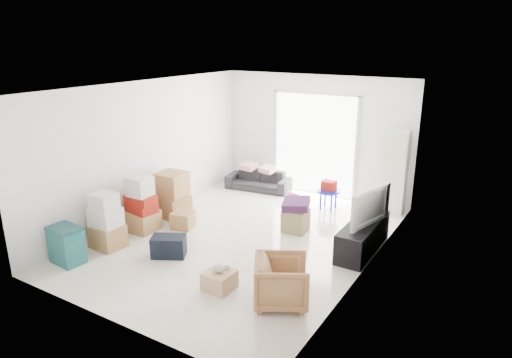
{
  "coord_description": "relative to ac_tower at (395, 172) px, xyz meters",
  "views": [
    {
      "loc": [
        4.12,
        -6.34,
        3.48
      ],
      "look_at": [
        0.15,
        0.2,
        1.09
      ],
      "focal_mm": 32.0,
      "sensor_mm": 36.0,
      "label": 1
    }
  ],
  "objects": [
    {
      "name": "sofa",
      "position": [
        -3.13,
        -0.15,
        -0.58
      ],
      "size": [
        1.57,
        0.66,
        0.59
      ],
      "primitive_type": "imported",
      "rotation": [
        0.0,
        0.0,
        0.15
      ],
      "color": "#29282E",
      "rests_on": "room_shell"
    },
    {
      "name": "ottoman",
      "position": [
        -1.29,
        -1.88,
        -0.66
      ],
      "size": [
        0.45,
        0.45,
        0.43
      ],
      "primitive_type": "cube",
      "rotation": [
        0.0,
        0.0,
        0.06
      ],
      "color": "#8A7850",
      "rests_on": "room_shell"
    },
    {
      "name": "sliding_door",
      "position": [
        -1.95,
        0.33,
        0.37
      ],
      "size": [
        2.1,
        0.04,
        2.33
      ],
      "color": "white",
      "rests_on": "room_shell"
    },
    {
      "name": "loose_box",
      "position": [
        -3.18,
        -2.86,
        -0.72
      ],
      "size": [
        0.46,
        0.46,
        0.31
      ],
      "primitive_type": "cube",
      "rotation": [
        0.0,
        0.0,
        0.26
      ],
      "color": "olive",
      "rests_on": "room_shell"
    },
    {
      "name": "ac_tower",
      "position": [
        0.0,
        0.0,
        0.0
      ],
      "size": [
        0.45,
        0.3,
        1.75
      ],
      "primitive_type": "cube",
      "color": "silver",
      "rests_on": "room_shell"
    },
    {
      "name": "box_stack_c",
      "position": [
        -3.72,
        -2.52,
        -0.42
      ],
      "size": [
        0.69,
        0.61,
        0.93
      ],
      "rotation": [
        0.0,
        0.0,
        -0.01
      ],
      "color": "olive",
      "rests_on": "room_shell"
    },
    {
      "name": "pillow_left",
      "position": [
        -3.42,
        -0.15,
        -0.22
      ],
      "size": [
        0.43,
        0.35,
        0.12
      ],
      "primitive_type": "cube",
      "rotation": [
        0.0,
        0.0,
        -0.12
      ],
      "color": "#DEA2AA",
      "rests_on": "sofa"
    },
    {
      "name": "room_shell",
      "position": [
        -1.95,
        -2.65,
        0.48
      ],
      "size": [
        4.98,
        6.48,
        3.18
      ],
      "color": "white",
      "rests_on": "ground"
    },
    {
      "name": "box_stack_b",
      "position": [
        -3.75,
        -3.34,
        -0.42
      ],
      "size": [
        0.61,
        0.53,
        1.05
      ],
      "rotation": [
        0.0,
        0.0,
        -0.03
      ],
      "color": "olive",
      "rests_on": "room_shell"
    },
    {
      "name": "armchair",
      "position": [
        -0.36,
        -4.16,
        -0.51
      ],
      "size": [
        0.92,
        0.94,
        0.73
      ],
      "primitive_type": "imported",
      "rotation": [
        0.0,
        0.0,
        2.09
      ],
      "color": "#A26E48",
      "rests_on": "room_shell"
    },
    {
      "name": "toy_walker",
      "position": [
        -1.78,
        -1.07,
        -0.76
      ],
      "size": [
        0.35,
        0.32,
        0.4
      ],
      "rotation": [
        0.0,
        0.0,
        -0.23
      ],
      "color": "silver",
      "rests_on": "room_shell"
    },
    {
      "name": "storage_bins",
      "position": [
        -3.85,
        -4.91,
        -0.57
      ],
      "size": [
        0.56,
        0.41,
        0.61
      ],
      "rotation": [
        0.0,
        0.0,
        -0.08
      ],
      "color": "#165458",
      "rests_on": "room_shell"
    },
    {
      "name": "box_stack_a",
      "position": [
        -3.75,
        -4.18,
        -0.44
      ],
      "size": [
        0.55,
        0.47,
        0.98
      ],
      "rotation": [
        0.0,
        0.0,
        -0.0
      ],
      "color": "olive",
      "rests_on": "room_shell"
    },
    {
      "name": "television",
      "position": [
        0.05,
        -2.02,
        -0.3
      ],
      "size": [
        0.86,
        1.18,
        0.14
      ],
      "primitive_type": "imported",
      "rotation": [
        0.0,
        0.0,
        1.31
      ],
      "color": "black",
      "rests_on": "tv_console"
    },
    {
      "name": "blanket",
      "position": [
        -1.29,
        -1.88,
        -0.38
      ],
      "size": [
        0.59,
        0.59,
        0.14
      ],
      "primitive_type": "cube",
      "rotation": [
        0.0,
        0.0,
        0.31
      ],
      "color": "#471F4F",
      "rests_on": "ottoman"
    },
    {
      "name": "kids_table",
      "position": [
        -1.21,
        -0.5,
        -0.44
      ],
      "size": [
        0.49,
        0.49,
        0.62
      ],
      "rotation": [
        0.0,
        0.0,
        -0.13
      ],
      "color": "#0C17B3",
      "rests_on": "room_shell"
    },
    {
      "name": "tv_console",
      "position": [
        0.05,
        -2.02,
        -0.62
      ],
      "size": [
        0.46,
        1.53,
        0.51
      ],
      "primitive_type": "cube",
      "color": "black",
      "rests_on": "room_shell"
    },
    {
      "name": "duffel_bag",
      "position": [
        -2.62,
        -3.89,
        -0.7
      ],
      "size": [
        0.64,
        0.55,
        0.35
      ],
      "primitive_type": "cube",
      "rotation": [
        0.0,
        0.0,
        0.5
      ],
      "color": "black",
      "rests_on": "room_shell"
    },
    {
      "name": "plush_bunny",
      "position": [
        -1.27,
        -4.29,
        -0.55
      ],
      "size": [
        0.25,
        0.15,
        0.13
      ],
      "rotation": [
        0.0,
        0.0,
        0.13
      ],
      "color": "#B2ADA8",
      "rests_on": "wood_crate"
    },
    {
      "name": "wood_crate",
      "position": [
        -1.3,
        -4.29,
        -0.74
      ],
      "size": [
        0.41,
        0.41,
        0.27
      ],
      "primitive_type": "cube",
      "rotation": [
        0.0,
        0.0,
        -0.03
      ],
      "color": "tan",
      "rests_on": "room_shell"
    },
    {
      "name": "pillow_right",
      "position": [
        -2.9,
        -0.13,
        -0.21
      ],
      "size": [
        0.44,
        0.38,
        0.13
      ],
      "primitive_type": "cube",
      "rotation": [
        0.0,
        0.0,
        -0.2
      ],
      "color": "#DEA2AA",
      "rests_on": "sofa"
    }
  ]
}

